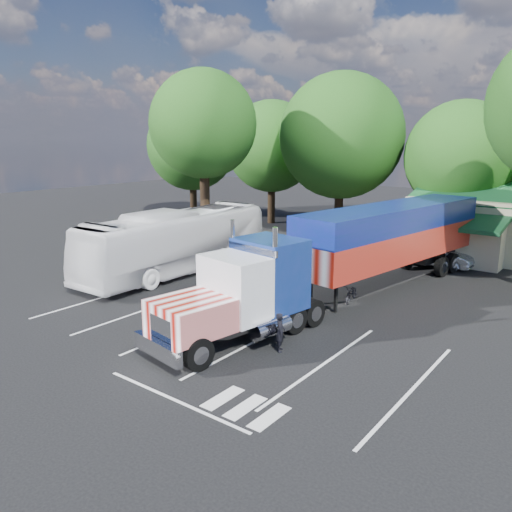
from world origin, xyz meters
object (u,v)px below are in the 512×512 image
Objects in this scene: semi_truck at (361,246)px; bicycle at (352,293)px; woman at (280,332)px; tour_bus at (177,241)px; silver_sedan at (436,255)px.

semi_truck reaches higher than bicycle.
tour_bus is (-11.50, 5.79, 1.12)m from woman.
tour_bus is 3.11× the size of silver_sedan.
silver_sedan is (1.05, 9.50, 0.28)m from bicycle.
bicycle is 9.56m from silver_sedan.
woman is 0.91× the size of bicycle.
bicycle is at bearing 172.89° from silver_sedan.
tour_bus is at bearing -158.80° from semi_truck.
woman is 12.92m from tour_bus.
semi_truck reaches higher than tour_bus.
semi_truck is at bearing 171.33° from silver_sedan.
woman reaches higher than bicycle.
silver_sedan reaches higher than bicycle.
tour_bus is (-10.83, -2.27, -0.74)m from semi_truck.
woman is (0.67, -8.06, -1.86)m from semi_truck.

